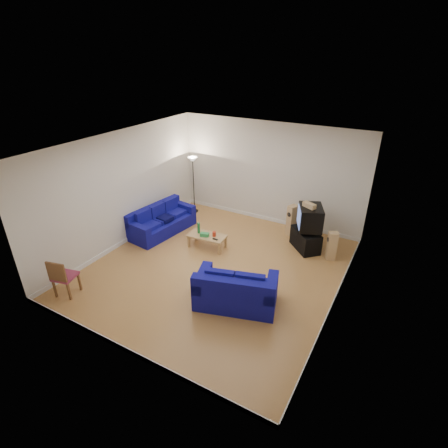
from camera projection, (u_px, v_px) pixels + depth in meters
The scene contains 16 objects.
room at pixel (216, 214), 8.34m from camera, with size 6.01×6.51×3.21m.
sofa_three_seat at pixel (161, 223), 10.71m from camera, with size 1.17×2.21×0.82m.
sofa_loveseat at pixel (236, 292), 7.61m from camera, with size 1.96×1.45×0.88m.
coffee_table at pixel (207, 237), 9.84m from camera, with size 1.10×0.62×0.38m.
bottle at pixel (199, 228), 9.86m from camera, with size 0.08×0.08×0.32m, color #197233.
tissue_box at pixel (205, 235), 9.74m from camera, with size 0.24×0.13×0.10m, color green.
red_canister at pixel (214, 234), 9.74m from camera, with size 0.10×0.10×0.14m, color red.
remote at pixel (215, 239), 9.59m from camera, with size 0.16×0.05×0.02m, color black.
tv_stand at pixel (306, 240), 9.79m from camera, with size 0.93×0.52×0.57m, color black.
av_receiver at pixel (306, 229), 9.63m from camera, with size 0.40×0.32×0.09m, color black.
television at pixel (310, 217), 9.48m from camera, with size 0.87×0.98×0.63m.
centre_speaker at pixel (309, 205), 9.28m from camera, with size 0.37×0.15×0.13m, color tan.
speaker_left at pixel (292, 220), 10.46m from camera, with size 0.32×0.35×0.95m.
speaker_right at pixel (332, 246), 9.23m from camera, with size 0.30×0.28×0.81m.
floor_lamp at pixel (193, 167), 11.46m from camera, with size 0.33×0.33×1.93m.
dining_chair at pixel (62, 276), 7.81m from camera, with size 0.56×0.56×0.96m.
Camera 1 is at (3.89, -6.48, 5.10)m, focal length 28.00 mm.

